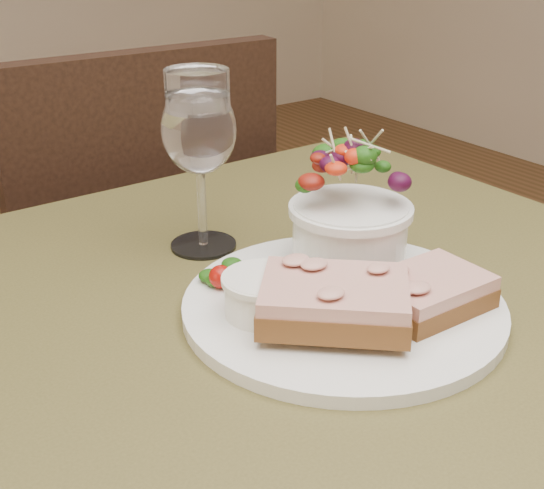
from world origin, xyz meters
TOP-DOWN VIEW (x-y plane):
  - cafe_table at (0.00, 0.00)m, footprint 0.80×0.80m
  - chair_far at (0.11, 0.67)m, footprint 0.44×0.44m
  - dinner_plate at (0.03, -0.01)m, footprint 0.29×0.29m
  - sandwich_front at (0.08, -0.07)m, footprint 0.10×0.08m
  - sandwich_back at (-0.01, -0.04)m, footprint 0.15×0.15m
  - ramekin at (-0.04, 0.01)m, footprint 0.07×0.07m
  - salad_bowl at (0.08, 0.04)m, footprint 0.11×0.11m
  - garnish at (-0.04, 0.08)m, footprint 0.05×0.04m
  - wine_glass at (-0.00, 0.18)m, footprint 0.08×0.08m

SIDE VIEW (x-z plane):
  - chair_far at x=0.11m, z-range -0.16..0.74m
  - cafe_table at x=0.00m, z-range 0.27..1.02m
  - dinner_plate at x=0.03m, z-range 0.75..0.76m
  - garnish at x=-0.04m, z-range 0.76..0.78m
  - sandwich_front at x=0.08m, z-range 0.76..0.79m
  - ramekin at x=-0.04m, z-range 0.76..0.80m
  - sandwich_back at x=-0.01m, z-range 0.77..0.80m
  - salad_bowl at x=0.08m, z-range 0.76..0.88m
  - wine_glass at x=0.00m, z-range 0.79..0.96m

